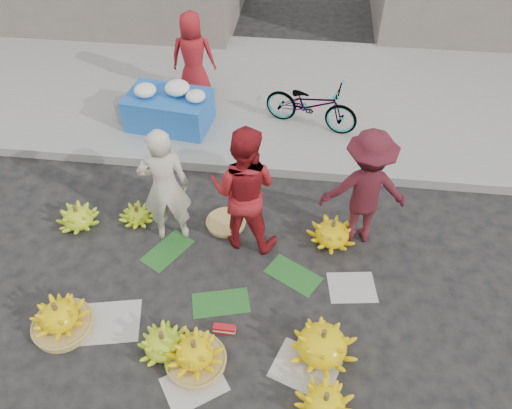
# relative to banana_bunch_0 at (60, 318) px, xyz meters

# --- Properties ---
(ground) EXTENTS (80.00, 80.00, 0.00)m
(ground) POSITION_rel_banana_bunch_0_xyz_m (1.76, 0.72, -0.19)
(ground) COLOR black
(ground) RESTS_ON ground
(curb) EXTENTS (40.00, 0.25, 0.15)m
(curb) POSITION_rel_banana_bunch_0_xyz_m (1.76, 2.92, -0.11)
(curb) COLOR gray
(curb) RESTS_ON ground
(sidewalk) EXTENTS (40.00, 4.00, 0.12)m
(sidewalk) POSITION_rel_banana_bunch_0_xyz_m (1.76, 5.02, -0.13)
(sidewalk) COLOR gray
(sidewalk) RESTS_ON ground
(newspaper_scatter) EXTENTS (3.20, 1.80, 0.00)m
(newspaper_scatter) POSITION_rel_banana_bunch_0_xyz_m (1.76, -0.08, -0.19)
(newspaper_scatter) COLOR beige
(newspaper_scatter) RESTS_ON ground
(banana_leaves) EXTENTS (2.00, 1.00, 0.00)m
(banana_leaves) POSITION_rel_banana_bunch_0_xyz_m (1.66, 0.92, -0.19)
(banana_leaves) COLOR #1C551E
(banana_leaves) RESTS_ON ground
(banana_bunch_0) EXTENTS (0.72, 0.72, 0.44)m
(banana_bunch_0) POSITION_rel_banana_bunch_0_xyz_m (0.00, 0.00, 0.00)
(banana_bunch_0) COLOR #A78646
(banana_bunch_0) RESTS_ON ground
(banana_bunch_1) EXTENTS (0.60, 0.60, 0.35)m
(banana_bunch_1) POSITION_rel_banana_bunch_0_xyz_m (1.17, -0.15, -0.04)
(banana_bunch_1) COLOR #8EBE1B
(banana_bunch_1) RESTS_ON ground
(banana_bunch_2) EXTENTS (0.61, 0.61, 0.43)m
(banana_bunch_2) POSITION_rel_banana_bunch_0_xyz_m (1.53, -0.25, -0.01)
(banana_bunch_2) COLOR #A78646
(banana_bunch_2) RESTS_ON ground
(banana_bunch_3) EXTENTS (0.61, 0.61, 0.35)m
(banana_bunch_3) POSITION_rel_banana_bunch_0_xyz_m (2.86, -0.59, -0.04)
(banana_bunch_3) COLOR yellow
(banana_bunch_3) RESTS_ON ground
(banana_bunch_4) EXTENTS (0.86, 0.86, 0.44)m
(banana_bunch_4) POSITION_rel_banana_bunch_0_xyz_m (2.81, 0.02, 0.01)
(banana_bunch_4) COLOR yellow
(banana_bunch_4) RESTS_ON ground
(banana_bunch_5) EXTENTS (0.79, 0.79, 0.37)m
(banana_bunch_5) POSITION_rel_banana_bunch_0_xyz_m (2.91, 1.63, -0.03)
(banana_bunch_5) COLOR yellow
(banana_bunch_5) RESTS_ON ground
(banana_bunch_6) EXTENTS (0.60, 0.60, 0.34)m
(banana_bunch_6) POSITION_rel_banana_bunch_0_xyz_m (-0.40, 1.53, -0.04)
(banana_bunch_6) COLOR #8EBE1B
(banana_bunch_6) RESTS_ON ground
(banana_bunch_7) EXTENTS (0.49, 0.49, 0.27)m
(banana_bunch_7) POSITION_rel_banana_bunch_0_xyz_m (0.35, 1.69, -0.08)
(banana_bunch_7) COLOR #8EBE1B
(banana_bunch_7) RESTS_ON ground
(basket_spare) EXTENTS (0.58, 0.58, 0.06)m
(basket_spare) POSITION_rel_banana_bunch_0_xyz_m (1.52, 1.77, -0.16)
(basket_spare) COLOR #A78646
(basket_spare) RESTS_ON ground
(incense_stack) EXTENTS (0.25, 0.08, 0.10)m
(incense_stack) POSITION_rel_banana_bunch_0_xyz_m (1.76, 0.15, -0.13)
(incense_stack) COLOR red
(incense_stack) RESTS_ON ground
(vendor_cream) EXTENTS (0.67, 0.52, 1.64)m
(vendor_cream) POSITION_rel_banana_bunch_0_xyz_m (0.85, 1.52, 0.63)
(vendor_cream) COLOR beige
(vendor_cream) RESTS_ON ground
(vendor_red) EXTENTS (0.92, 0.76, 1.72)m
(vendor_red) POSITION_rel_banana_bunch_0_xyz_m (1.80, 1.54, 0.67)
(vendor_red) COLOR #AE1A1E
(vendor_red) RESTS_ON ground
(man_striped) EXTENTS (1.09, 0.69, 1.61)m
(man_striped) POSITION_rel_banana_bunch_0_xyz_m (3.22, 1.78, 0.62)
(man_striped) COLOR maroon
(man_striped) RESTS_ON ground
(flower_table) EXTENTS (1.37, 0.95, 0.74)m
(flower_table) POSITION_rel_banana_bunch_0_xyz_m (0.30, 3.77, 0.24)
(flower_table) COLOR blue
(flower_table) RESTS_ON sidewalk
(grey_bucket) EXTENTS (0.33, 0.33, 0.37)m
(grey_bucket) POSITION_rel_banana_bunch_0_xyz_m (-0.44, 3.79, 0.12)
(grey_bucket) COLOR slate
(grey_bucket) RESTS_ON sidewalk
(flower_vendor) EXTENTS (0.76, 0.53, 1.48)m
(flower_vendor) POSITION_rel_banana_bunch_0_xyz_m (0.54, 4.65, 0.67)
(flower_vendor) COLOR #AE1A1E
(flower_vendor) RESTS_ON sidewalk
(bicycle) EXTENTS (0.92, 1.59, 0.79)m
(bicycle) POSITION_rel_banana_bunch_0_xyz_m (2.52, 4.00, 0.32)
(bicycle) COLOR gray
(bicycle) RESTS_ON sidewalk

